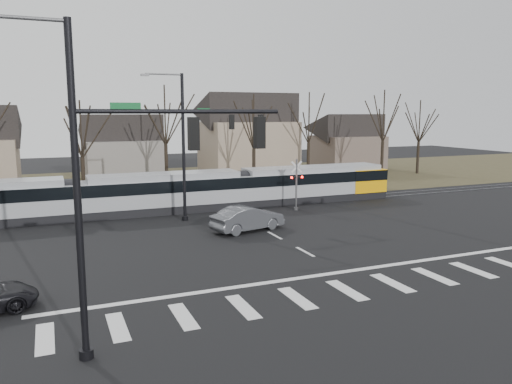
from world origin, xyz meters
name	(u,v)px	position (x,y,z in m)	size (l,w,h in m)	color
ground	(324,262)	(0.00, 0.00, 0.00)	(140.00, 140.00, 0.00)	black
grass_verge	(175,182)	(0.00, 32.00, 0.01)	(140.00, 28.00, 0.01)	#38331E
crosswalk	(370,286)	(0.00, -4.00, 0.01)	(27.00, 2.60, 0.01)	silver
stop_line	(343,272)	(0.00, -1.80, 0.01)	(28.00, 0.35, 0.01)	silver
lane_dashes	(222,207)	(0.00, 16.00, 0.01)	(0.18, 30.00, 0.01)	silver
rail_pair	(223,208)	(0.00, 15.80, 0.03)	(90.00, 1.52, 0.06)	#59595E
tram	(163,191)	(-4.78, 16.00, 1.64)	(39.59, 2.94, 3.00)	gray
sedan	(248,218)	(-1.05, 7.86, 0.81)	(5.17, 2.91, 1.61)	#46484D
signal_pole_near_left	(131,174)	(-10.41, -6.00, 5.70)	(9.28, 0.44, 10.20)	black
signal_pole_far	(205,139)	(-2.41, 12.50, 5.70)	(9.28, 0.44, 10.20)	black
rail_crossing_signal	(296,186)	(5.00, 12.79, 1.89)	(1.08, 0.36, 4.00)	#59595B
tree_row	(208,139)	(2.00, 26.00, 5.00)	(59.20, 7.20, 10.00)	black
house_b	(122,145)	(-5.00, 36.00, 3.97)	(8.64, 7.56, 7.65)	slate
house_c	(248,133)	(9.00, 33.00, 5.23)	(10.80, 8.64, 10.10)	gray
house_d	(347,140)	(24.00, 35.00, 3.97)	(8.64, 7.56, 7.65)	brown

